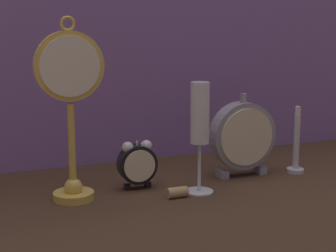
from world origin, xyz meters
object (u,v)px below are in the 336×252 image
object	(u,v)px
alarm_clock_twin_bell	(137,162)
wine_cork	(177,192)
mantel_clock_silver	(243,136)
brass_candlestick	(296,150)
pocket_watch_on_stand	(71,106)
champagne_flute	(200,123)

from	to	relation	value
alarm_clock_twin_bell	wine_cork	bearing A→B (deg)	-57.24
alarm_clock_twin_bell	mantel_clock_silver	bearing A→B (deg)	0.46
mantel_clock_silver	brass_candlestick	world-z (taller)	mantel_clock_silver
mantel_clock_silver	brass_candlestick	bearing A→B (deg)	-11.08
brass_candlestick	wine_cork	world-z (taller)	brass_candlestick
pocket_watch_on_stand	alarm_clock_twin_bell	size ratio (longest dim) A/B	3.48
alarm_clock_twin_bell	champagne_flute	xyz separation A→B (m)	(0.11, -0.07, 0.09)
mantel_clock_silver	alarm_clock_twin_bell	bearing A→B (deg)	-179.54
pocket_watch_on_stand	mantel_clock_silver	distance (m)	0.41
mantel_clock_silver	wine_cork	world-z (taller)	mantel_clock_silver
alarm_clock_twin_bell	wine_cork	xyz separation A→B (m)	(0.06, -0.09, -0.05)
pocket_watch_on_stand	brass_candlestick	world-z (taller)	pocket_watch_on_stand
pocket_watch_on_stand	alarm_clock_twin_bell	world-z (taller)	pocket_watch_on_stand
wine_cork	pocket_watch_on_stand	bearing A→B (deg)	161.73
mantel_clock_silver	brass_candlestick	xyz separation A→B (m)	(0.13, -0.03, -0.04)
mantel_clock_silver	wine_cork	size ratio (longest dim) A/B	4.56
pocket_watch_on_stand	wine_cork	size ratio (longest dim) A/B	8.67
pocket_watch_on_stand	brass_candlestick	size ratio (longest dim) A/B	2.31
pocket_watch_on_stand	alarm_clock_twin_bell	distance (m)	0.20
pocket_watch_on_stand	wine_cork	distance (m)	0.28
pocket_watch_on_stand	alarm_clock_twin_bell	bearing A→B (deg)	8.37
alarm_clock_twin_bell	wine_cork	world-z (taller)	alarm_clock_twin_bell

